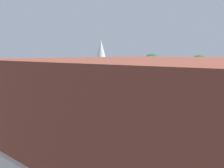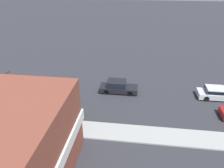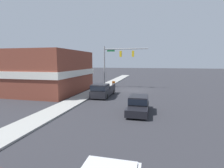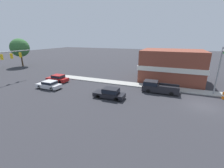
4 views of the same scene
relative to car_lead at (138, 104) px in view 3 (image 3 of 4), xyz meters
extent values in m
plane|color=#2D2D33|center=(2.06, -12.50, -0.80)|extent=(200.00, 200.00, 0.00)
cube|color=#9E9E99|center=(7.76, -12.50, -0.73)|extent=(2.40, 60.00, 0.14)
cylinder|color=gray|center=(7.43, -14.73, 2.92)|extent=(0.22, 0.22, 7.43)
cylinder|color=gray|center=(3.55, -14.73, 6.13)|extent=(7.75, 0.18, 0.18)
cube|color=gold|center=(4.45, -14.73, 5.27)|extent=(0.36, 0.36, 1.05)
sphere|color=red|center=(4.45, -14.93, 5.58)|extent=(0.22, 0.22, 0.22)
cube|color=gold|center=(2.26, -14.73, 5.27)|extent=(0.36, 0.36, 1.05)
sphere|color=red|center=(2.26, -14.93, 5.58)|extent=(0.22, 0.22, 0.22)
cube|color=#196B38|center=(6.23, -14.73, 5.84)|extent=(1.40, 0.04, 0.30)
cylinder|color=black|center=(-0.81, 1.58, -0.47)|extent=(0.22, 0.66, 0.66)
cylinder|color=black|center=(0.81, 1.58, -0.47)|extent=(0.22, 0.66, 0.66)
cylinder|color=black|center=(-0.81, -1.32, -0.47)|extent=(0.22, 0.66, 0.66)
cylinder|color=black|center=(0.81, -1.32, -0.47)|extent=(0.22, 0.66, 0.66)
cube|color=black|center=(0.00, 0.13, -0.31)|extent=(1.84, 4.69, 0.62)
cube|color=black|center=(0.00, -0.15, 0.37)|extent=(1.69, 2.25, 0.74)
cube|color=black|center=(0.00, -0.15, 0.37)|extent=(1.71, 2.34, 0.52)
cylinder|color=black|center=(4.41, -4.98, -0.47)|extent=(0.22, 0.66, 0.66)
cylinder|color=black|center=(6.25, -4.98, -0.47)|extent=(0.22, 0.66, 0.66)
cylinder|color=black|center=(4.41, -8.54, -0.47)|extent=(0.22, 0.66, 0.66)
cylinder|color=black|center=(6.25, -8.54, -0.47)|extent=(0.22, 0.66, 0.66)
cube|color=black|center=(5.33, -6.76, -0.19)|extent=(2.06, 5.74, 0.85)
cube|color=black|center=(5.33, -5.18, 0.63)|extent=(1.96, 2.18, 0.81)
cube|color=black|center=(5.33, -5.18, 0.63)|extent=(1.98, 2.27, 0.56)
cube|color=black|center=(4.36, -8.00, 0.41)|extent=(0.12, 3.26, 0.35)
cube|color=black|center=(6.30, -8.00, 0.41)|extent=(0.12, 3.26, 0.35)
cylinder|color=orange|center=(5.96, -15.77, -0.27)|extent=(0.57, 0.57, 1.05)
cylinder|color=white|center=(5.96, -15.77, -0.22)|extent=(0.58, 0.58, 0.19)
cube|color=brown|center=(14.02, -7.96, 2.36)|extent=(9.12, 11.90, 6.32)
cube|color=silver|center=(14.02, -7.96, 2.25)|extent=(9.42, 12.20, 0.90)
camera|label=1|loc=(18.61, -16.80, 5.70)|focal=35.00mm
camera|label=2|loc=(23.78, 2.40, 12.73)|focal=35.00mm
camera|label=3|loc=(-1.27, 16.04, 3.94)|focal=28.00mm
camera|label=4|loc=(-19.25, -8.18, 7.89)|focal=24.00mm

